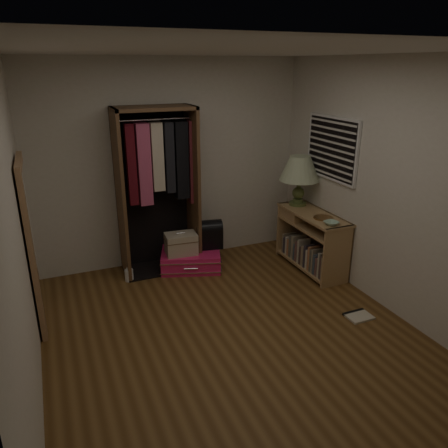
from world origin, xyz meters
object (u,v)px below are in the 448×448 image
Objects in this scene: console_bookshelf at (310,239)px; floor_mirror at (32,245)px; open_wardrobe at (160,176)px; black_bag at (209,233)px; pink_suitcase at (191,259)px; table_lamp at (300,169)px; white_jug at (129,275)px; train_case at (181,244)px.

console_bookshelf is 0.66× the size of floor_mirror.
open_wardrobe reaches higher than black_bag.
pink_suitcase is at bearing -28.21° from open_wardrobe.
black_bag is 1.44m from table_lamp.
open_wardrobe is at bearing 157.33° from console_bookshelf.
floor_mirror is at bearing -173.26° from table_lamp.
pink_suitcase reaches higher than white_jug.
floor_mirror is 4.09× the size of train_case.
console_bookshelf is 2.32m from white_jug.
white_jug is (-0.82, -0.05, -0.04)m from pink_suitcase.
black_bag reaches higher than white_jug.
console_bookshelf is 2.96× the size of black_bag.
black_bag is 2.08× the size of white_jug.
open_wardrobe is at bearing 138.38° from train_case.
open_wardrobe reaches higher than pink_suitcase.
floor_mirror is at bearing -152.74° from open_wardrobe.
black_bag is 0.58× the size of table_lamp.
train_case is at bearing 18.97° from floor_mirror.
train_case is at bearing -151.16° from pink_suitcase.
train_case is (-1.56, 0.54, -0.02)m from console_bookshelf.
console_bookshelf is at bearing -2.69° from pink_suitcase.
pink_suitcase is at bearing 171.41° from table_lamp.
black_bag is (0.58, -0.13, -0.79)m from open_wardrobe.
train_case is (-0.13, -0.02, 0.25)m from pink_suitcase.
open_wardrobe is 1.26m from white_jug.
open_wardrobe reaches higher than table_lamp.
floor_mirror is 1.37m from white_jug.
black_bag is (2.07, 0.64, -0.42)m from floor_mirror.
train_case is at bearing 172.97° from table_lamp.
train_case is at bearing -161.08° from black_bag.
pink_suitcase is 2.39× the size of black_bag.
white_jug is at bearing -164.85° from black_bag.
console_bookshelf is 1.72× the size of table_lamp.
train_case is at bearing 2.52° from white_jug.
console_bookshelf is 1.65m from train_case.
floor_mirror is 4.49× the size of black_bag.
table_lamp is at bearing -4.14° from white_jug.
console_bookshelf is 2.06m from open_wardrobe.
pink_suitcase is at bearing -161.91° from black_bag.
open_wardrobe is at bearing 27.26° from floor_mirror.
console_bookshelf is 2.69× the size of train_case.
white_jug is (-0.50, -0.22, -1.14)m from open_wardrobe.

